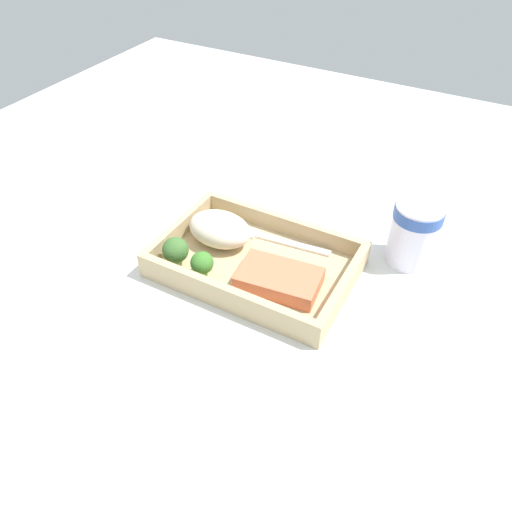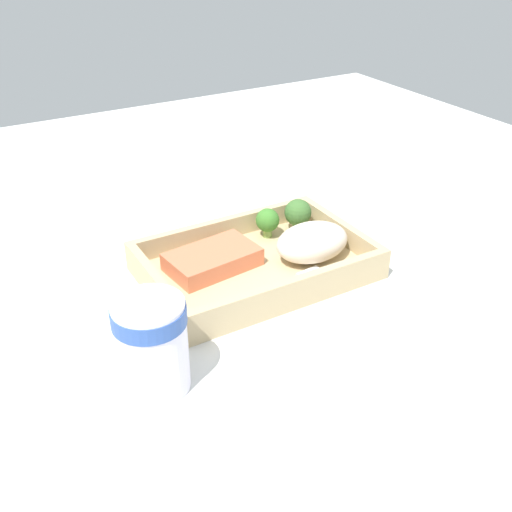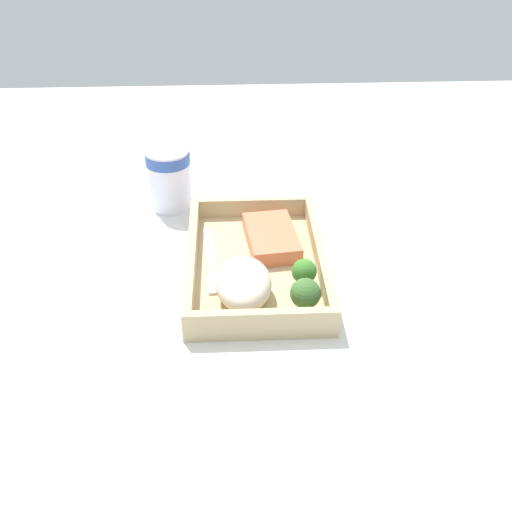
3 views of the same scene
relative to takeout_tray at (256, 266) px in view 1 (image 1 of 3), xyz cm
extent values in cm
cube|color=silver|center=(0.00, 0.00, -1.60)|extent=(160.00, 160.00, 2.00)
cube|color=tan|center=(0.00, 0.00, 0.00)|extent=(28.93, 19.31, 1.20)
cube|color=tan|center=(0.00, -9.05, 2.08)|extent=(28.93, 1.20, 2.96)
cube|color=tan|center=(0.00, 9.05, 2.08)|extent=(28.93, 1.20, 2.96)
cube|color=tan|center=(-13.86, 0.00, 2.08)|extent=(1.20, 16.91, 2.96)
cube|color=tan|center=(13.86, 0.00, 2.08)|extent=(1.20, 16.91, 2.96)
cube|color=#DD704C|center=(-5.09, 2.52, 1.80)|extent=(12.38, 8.35, 2.41)
ellipsoid|color=beige|center=(7.51, -1.95, 3.03)|extent=(10.29, 7.30, 4.87)
cylinder|color=#82A35E|center=(10.35, 5.78, 1.45)|extent=(1.49, 1.49, 1.70)
sphere|color=#3D692F|center=(10.35, 5.78, 3.38)|extent=(3.92, 3.92, 3.92)
cylinder|color=#7CA350|center=(5.45, 6.16, 1.45)|extent=(1.28, 1.28, 1.70)
sphere|color=#3D7B2B|center=(5.45, 6.16, 3.23)|extent=(3.37, 3.37, 3.37)
cube|color=white|center=(-2.93, -6.53, 0.82)|extent=(12.45, 2.37, 0.44)
cube|color=white|center=(4.92, -5.71, 0.82)|extent=(3.61, 2.54, 0.44)
cylinder|color=white|center=(-19.53, -13.42, 4.48)|extent=(7.05, 7.05, 10.16)
cylinder|color=#3356A8|center=(-19.53, -13.42, 8.24)|extent=(7.27, 7.27, 1.83)
camera|label=1|loc=(-26.83, 49.04, 50.81)|focal=35.00mm
camera|label=2|loc=(-33.73, -58.25, 41.86)|focal=42.00mm
camera|label=3|loc=(69.19, -3.12, 50.29)|focal=42.00mm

